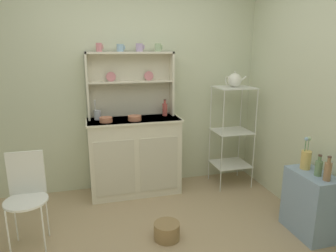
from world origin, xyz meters
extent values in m
cube|color=beige|center=(0.00, 1.62, 1.25)|extent=(3.84, 0.05, 2.50)
cube|color=silver|center=(0.00, 1.37, 0.46)|extent=(1.05, 0.42, 0.92)
cube|color=beige|center=(-0.26, 1.16, 0.41)|extent=(0.44, 0.01, 0.64)
cube|color=beige|center=(0.25, 1.16, 0.41)|extent=(0.44, 0.01, 0.64)
cube|color=#EEE6CE|center=(0.00, 1.37, 0.90)|extent=(1.08, 0.45, 0.02)
cube|color=beige|center=(0.00, 1.57, 1.30)|extent=(1.01, 0.02, 0.76)
cube|color=silver|center=(-0.50, 1.49, 1.30)|extent=(0.02, 0.18, 0.76)
cube|color=silver|center=(0.49, 1.49, 1.30)|extent=(0.02, 0.18, 0.76)
cube|color=silver|center=(0.00, 1.49, 1.33)|extent=(0.97, 0.16, 0.02)
cube|color=silver|center=(0.00, 1.49, 1.66)|extent=(1.01, 0.18, 0.02)
cylinder|color=#D17A84|center=(-0.23, 1.53, 1.39)|extent=(0.11, 0.03, 0.11)
cylinder|color=#D17A84|center=(0.22, 1.53, 1.39)|extent=(0.11, 0.03, 0.11)
cylinder|color=silver|center=(1.00, 1.10, 0.63)|extent=(0.01, 0.01, 1.26)
cylinder|color=silver|center=(1.43, 1.10, 0.63)|extent=(0.01, 0.01, 1.26)
cylinder|color=silver|center=(1.00, 1.47, 0.63)|extent=(0.01, 0.01, 1.26)
cylinder|color=silver|center=(1.43, 1.47, 0.63)|extent=(0.01, 0.01, 1.26)
cube|color=silver|center=(1.22, 1.28, 1.25)|extent=(0.45, 0.40, 0.01)
cube|color=silver|center=(1.22, 1.28, 0.71)|extent=(0.45, 0.40, 0.01)
cube|color=silver|center=(1.22, 1.28, 0.27)|extent=(0.45, 0.40, 0.01)
cube|color=#849EBC|center=(1.44, 0.08, 0.30)|extent=(0.28, 0.48, 0.61)
cylinder|color=white|center=(-1.20, 0.39, 0.23)|extent=(0.01, 0.01, 0.45)
cylinder|color=white|center=(-0.93, 0.39, 0.23)|extent=(0.01, 0.01, 0.45)
cylinder|color=white|center=(-1.20, 0.66, 0.23)|extent=(0.01, 0.01, 0.45)
cylinder|color=white|center=(-0.93, 0.66, 0.23)|extent=(0.01, 0.01, 0.45)
cylinder|color=white|center=(-1.07, 0.53, 0.45)|extent=(0.36, 0.36, 0.02)
cube|color=white|center=(-1.07, 0.66, 0.65)|extent=(0.31, 0.02, 0.40)
cylinder|color=#93754C|center=(0.13, 0.34, 0.08)|extent=(0.24, 0.24, 0.16)
cylinder|color=#D17A84|center=(-0.35, 1.49, 1.72)|extent=(0.07, 0.07, 0.09)
torus|color=#D17A84|center=(-0.30, 1.49, 1.73)|extent=(0.01, 0.05, 0.05)
cylinder|color=#8EB2D1|center=(-0.11, 1.49, 1.72)|extent=(0.08, 0.08, 0.08)
torus|color=#8EB2D1|center=(-0.06, 1.49, 1.72)|extent=(0.01, 0.05, 0.05)
cylinder|color=#B79ECC|center=(0.11, 1.49, 1.72)|extent=(0.08, 0.08, 0.09)
torus|color=#B79ECC|center=(0.16, 1.49, 1.73)|extent=(0.01, 0.05, 0.05)
cylinder|color=#9EB78E|center=(0.32, 1.49, 1.72)|extent=(0.07, 0.07, 0.09)
torus|color=#9EB78E|center=(0.37, 1.49, 1.73)|extent=(0.01, 0.05, 0.05)
cylinder|color=#C67556|center=(-0.32, 1.29, 0.94)|extent=(0.14, 0.14, 0.05)
cylinder|color=#C67556|center=(0.00, 1.29, 0.94)|extent=(0.15, 0.15, 0.05)
cylinder|color=#B74C47|center=(0.40, 1.45, 0.99)|extent=(0.06, 0.06, 0.15)
cylinder|color=#B74C47|center=(0.40, 1.45, 1.08)|extent=(0.03, 0.03, 0.04)
cylinder|color=#4C382D|center=(0.40, 1.45, 1.11)|extent=(0.03, 0.03, 0.01)
cylinder|color=#B2B7C6|center=(-0.40, 1.45, 0.97)|extent=(0.08, 0.08, 0.11)
cylinder|color=silver|center=(-0.43, 1.43, 1.05)|extent=(0.02, 0.03, 0.17)
ellipsoid|color=silver|center=(-0.43, 1.43, 1.14)|extent=(0.02, 0.01, 0.01)
cylinder|color=silver|center=(-0.43, 1.46, 1.05)|extent=(0.02, 0.03, 0.17)
ellipsoid|color=silver|center=(-0.43, 1.46, 1.14)|extent=(0.02, 0.01, 0.01)
sphere|color=white|center=(1.22, 1.28, 1.34)|extent=(0.17, 0.17, 0.17)
sphere|color=silver|center=(1.22, 1.28, 1.43)|extent=(0.02, 0.02, 0.02)
cylinder|color=white|center=(1.33, 1.28, 1.35)|extent=(0.09, 0.02, 0.07)
torus|color=white|center=(1.12, 1.28, 1.34)|extent=(0.01, 0.10, 0.10)
cylinder|color=#DBB760|center=(1.44, 0.20, 0.70)|extent=(0.09, 0.09, 0.17)
cylinder|color=#4C844C|center=(1.42, 0.21, 0.83)|extent=(0.00, 0.01, 0.14)
sphere|color=#8EB2D1|center=(1.42, 0.21, 0.90)|extent=(0.03, 0.03, 0.03)
cylinder|color=#4C844C|center=(1.46, 0.21, 0.83)|extent=(0.00, 0.01, 0.14)
sphere|color=#9EB78E|center=(1.46, 0.21, 0.90)|extent=(0.04, 0.04, 0.04)
cylinder|color=#4C844C|center=(1.43, 0.22, 0.83)|extent=(0.00, 0.01, 0.14)
sphere|color=#9EB78E|center=(1.43, 0.22, 0.90)|extent=(0.03, 0.03, 0.03)
cylinder|color=#6B8C60|center=(1.44, 0.04, 0.68)|extent=(0.06, 0.06, 0.14)
cylinder|color=#6B8C60|center=(1.44, 0.04, 0.77)|extent=(0.03, 0.03, 0.05)
cylinder|color=#4C382D|center=(1.44, 0.04, 0.80)|extent=(0.03, 0.03, 0.01)
cylinder|color=#99704C|center=(1.44, -0.07, 0.69)|extent=(0.06, 0.06, 0.16)
cylinder|color=#99704C|center=(1.44, -0.07, 0.79)|extent=(0.03, 0.03, 0.05)
cylinder|color=#4C382D|center=(1.44, -0.07, 0.82)|extent=(0.03, 0.03, 0.01)
camera|label=1|loc=(-0.50, -2.05, 1.71)|focal=32.49mm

